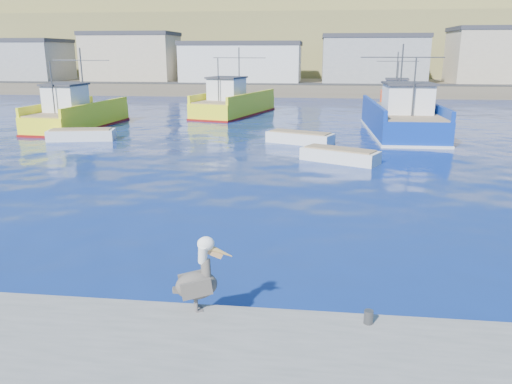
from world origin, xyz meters
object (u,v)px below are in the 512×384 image
boat_orange (395,100)px  skiff_left (82,136)px  skiff_mid (340,157)px  trawler_yellow_a (77,115)px  pelican (199,279)px  trawler_yellow_b (233,104)px  skiff_extra (300,139)px  trawler_blue (402,119)px

boat_orange → skiff_left: boat_orange is taller
skiff_mid → trawler_yellow_a: bearing=152.6°
pelican → skiff_mid: bearing=78.2°
trawler_yellow_b → pelican: bearing=-81.7°
skiff_extra → skiff_mid: bearing=-66.8°
trawler_yellow_b → skiff_mid: 23.43m
skiff_left → pelican: size_ratio=2.81×
pelican → skiff_extra: bearing=86.7°
trawler_yellow_b → skiff_left: (-8.35, -16.09, -0.77)m
skiff_extra → pelican: pelican is taller
pelican → trawler_yellow_a: bearing=120.3°
boat_orange → skiff_extra: bearing=-112.9°
trawler_yellow_b → boat_orange: (16.87, 7.32, -0.04)m
trawler_yellow_b → skiff_extra: size_ratio=2.64×
boat_orange → skiff_extra: boat_orange is taller
boat_orange → skiff_mid: boat_orange is taller
trawler_yellow_b → trawler_blue: (14.80, -10.32, 0.07)m
pelican → trawler_yellow_b: bearing=98.3°
trawler_yellow_a → trawler_blue: (26.22, 0.06, 0.11)m
trawler_yellow_a → trawler_blue: trawler_blue is taller
trawler_yellow_a → trawler_blue: bearing=0.1°
skiff_extra → trawler_yellow_a: bearing=164.5°
skiff_mid → skiff_extra: (-2.48, 5.78, 0.01)m
trawler_yellow_b → skiff_mid: (9.69, -21.32, -0.78)m
skiff_mid → pelican: pelican is taller
skiff_mid → skiff_left: bearing=163.9°
trawler_yellow_b → boat_orange: 18.39m
trawler_yellow_a → skiff_mid: 23.79m
trawler_yellow_a → boat_orange: bearing=32.0°
trawler_blue → skiff_left: 23.88m
trawler_blue → skiff_mid: (-5.10, -11.00, -0.84)m
boat_orange → skiff_left: bearing=-137.1°
trawler_yellow_a → trawler_yellow_b: 15.43m
trawler_blue → skiff_mid: trawler_blue is taller
trawler_yellow_a → trawler_blue: size_ratio=0.86×
skiff_mid → trawler_yellow_b: bearing=114.5°
boat_orange → skiff_extra: size_ratio=1.85×
trawler_blue → skiff_mid: bearing=-114.9°
trawler_yellow_b → skiff_mid: bearing=-65.5°
boat_orange → trawler_blue: bearing=-96.7°
trawler_blue → skiff_extra: trawler_blue is taller
trawler_yellow_b → trawler_blue: 18.04m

